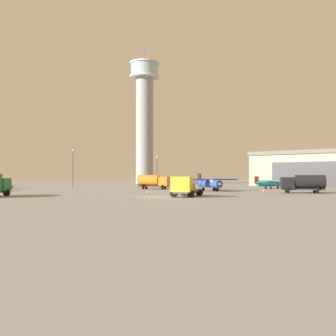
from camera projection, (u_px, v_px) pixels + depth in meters
The scene contains 14 objects.
ground_plane at pixel (155, 197), 52.79m from camera, with size 400.00×400.00×0.00m, color gray.
control_tower at pixel (146, 114), 128.61m from camera, with size 9.83×9.83×44.21m.
hangar at pixel (320, 169), 106.04m from camera, with size 38.32×37.08×9.28m.
airplane_blue at pixel (211, 183), 71.05m from camera, with size 10.56×8.42×3.24m.
airplane_teal at pixel (271, 183), 81.93m from camera, with size 6.99×8.89×2.65m.
truck_flatbed_yellow at pixel (187, 187), 52.12m from camera, with size 4.74×7.26×2.74m.
truck_fuel_tanker_orange at pixel (155, 181), 80.40m from camera, with size 6.76×4.16×2.92m.
truck_fuel_tanker_black at pixel (305, 183), 62.85m from camera, with size 7.13×3.79×2.97m.
car_white at pixel (7, 185), 82.49m from camera, with size 4.42×3.43×1.37m.
light_post_west at pixel (159, 168), 95.90m from camera, with size 0.44×0.44×7.61m.
light_post_east at pixel (75, 165), 93.19m from camera, with size 0.44×0.44×9.09m.
traffic_cone_near_left at pixel (266, 190), 66.06m from camera, with size 0.36×0.36×0.62m.
traffic_cone_near_right at pixel (172, 190), 67.11m from camera, with size 0.36×0.36×0.65m.
traffic_cone_mid_apron at pixel (149, 192), 61.01m from camera, with size 0.36×0.36×0.55m.
Camera 1 is at (2.04, -52.84, 3.00)m, focal length 41.52 mm.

